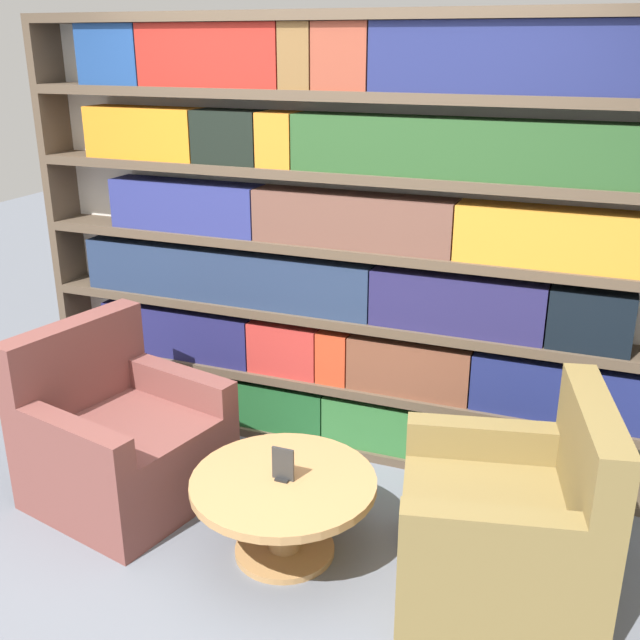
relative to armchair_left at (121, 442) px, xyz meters
The scene contains 6 objects.
ground_plane 0.94m from the armchair_left, 20.20° to the right, with size 14.00×14.00×0.00m, color slate.
bookshelf 1.53m from the armchair_left, 46.28° to the left, with size 3.59×0.30×2.35m.
armchair_left is the anchor object (origin of this frame).
armchair_right 1.93m from the armchair_left, ahead, with size 0.96×0.97×0.89m.
coffee_table 0.98m from the armchair_left, ahead, with size 0.83×0.83×0.39m.
table_sign 0.99m from the armchair_left, ahead, with size 0.10×0.06×0.15m.
Camera 1 is at (1.32, -2.42, 2.20)m, focal length 42.00 mm.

